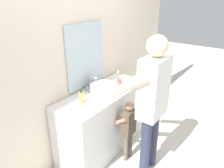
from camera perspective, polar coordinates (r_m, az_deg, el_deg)
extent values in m
plane|color=silver|center=(3.19, 2.30, -17.66)|extent=(14.00, 14.00, 0.00)
cube|color=beige|center=(2.88, -7.71, 8.28)|extent=(4.40, 0.08, 2.70)
cube|color=silver|center=(2.86, -6.90, 7.41)|extent=(0.67, 0.02, 0.82)
cube|color=white|center=(3.06, -2.31, -9.42)|extent=(1.39, 0.54, 0.86)
cylinder|color=silver|center=(2.82, -2.15, -1.22)|extent=(0.36, 0.36, 0.11)
cylinder|color=#B1B1AD|center=(2.82, -2.15, -1.12)|extent=(0.29, 0.29, 0.09)
cylinder|color=#B7BABF|center=(2.94, -5.69, 0.49)|extent=(0.03, 0.03, 0.18)
cylinder|color=#B7BABF|center=(2.87, -4.85, 1.68)|extent=(0.02, 0.12, 0.02)
cylinder|color=#B7BABF|center=(2.92, -6.54, -1.13)|extent=(0.04, 0.04, 0.05)
cylinder|color=#B7BABF|center=(3.01, -4.77, -0.23)|extent=(0.04, 0.04, 0.05)
cylinder|color=#D86666|center=(3.04, 1.90, 0.54)|extent=(0.07, 0.07, 0.09)
cylinder|color=orange|center=(3.03, 1.63, 1.50)|extent=(0.03, 0.02, 0.17)
cube|color=white|center=(2.99, 1.65, 3.19)|extent=(0.01, 0.02, 0.02)
cylinder|color=gold|center=(2.59, -7.91, -3.59)|extent=(0.06, 0.06, 0.13)
cylinder|color=#2D2D2D|center=(2.55, -8.02, -1.94)|extent=(0.02, 0.02, 0.04)
cylinder|color=#6B5B4C|center=(2.98, 3.67, -16.15)|extent=(0.06, 0.06, 0.39)
cylinder|color=#6B5B4C|center=(3.05, 4.67, -15.19)|extent=(0.06, 0.06, 0.39)
cube|color=brown|center=(2.80, 4.39, -9.93)|extent=(0.19, 0.11, 0.34)
sphere|color=#A87A5B|center=(2.68, 4.55, -5.77)|extent=(0.11, 0.11, 0.11)
cylinder|color=#A87A5B|center=(2.75, 1.65, -9.84)|extent=(0.05, 0.23, 0.18)
cylinder|color=#A87A5B|center=(2.90, 4.02, -7.95)|extent=(0.05, 0.23, 0.18)
cylinder|color=#2D334C|center=(2.71, 8.67, -15.79)|extent=(0.12, 0.12, 0.78)
cylinder|color=#2D334C|center=(2.85, 10.53, -13.68)|extent=(0.12, 0.12, 0.78)
cube|color=white|center=(2.41, 10.79, -0.95)|extent=(0.39, 0.22, 0.68)
sphere|color=beige|center=(2.26, 11.67, 9.70)|extent=(0.22, 0.22, 0.22)
cylinder|color=beige|center=(2.28, 4.56, -0.34)|extent=(0.09, 0.47, 0.37)
cylinder|color=beige|center=(2.63, 9.41, 2.73)|extent=(0.09, 0.47, 0.37)
cylinder|color=blue|center=(2.77, 5.90, 0.07)|extent=(0.01, 0.14, 0.03)
cube|color=white|center=(2.80, 4.59, 0.65)|extent=(0.01, 0.02, 0.02)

